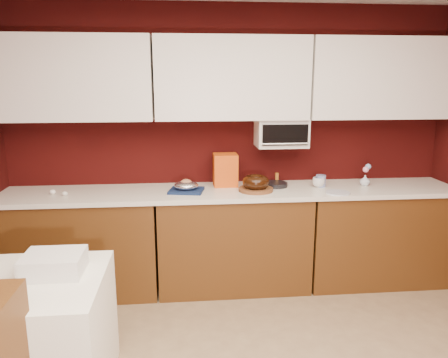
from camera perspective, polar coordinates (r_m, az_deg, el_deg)
wall_back at (r=4.05m, az=0.73°, el=4.49°), size 4.00×0.02×2.50m
base_cabinet_left at (r=4.04m, az=-18.16°, el=-8.24°), size 1.31×0.58×0.86m
base_cabinet_center at (r=3.96m, az=1.18°, el=-7.99°), size 1.31×0.58×0.86m
base_cabinet_right at (r=4.32m, az=19.18°, el=-6.95°), size 1.31×0.58×0.86m
countertop at (r=3.83m, az=1.21°, el=-1.68°), size 4.00×0.62×0.04m
upper_cabinet_left at (r=3.93m, az=-19.17°, el=12.31°), size 1.31×0.33×0.70m
upper_cabinet_center at (r=3.85m, az=1.03°, el=13.00°), size 1.31×0.33×0.70m
upper_cabinet_right at (r=4.21m, az=19.80°, el=12.25°), size 1.31×0.33×0.70m
toaster_oven at (r=3.97m, az=7.47°, el=6.02°), size 0.45×0.30×0.25m
toaster_oven_door at (r=3.82m, az=8.00°, el=5.73°), size 0.40×0.02×0.18m
toaster_oven_handle at (r=3.81m, az=8.02°, el=4.58°), size 0.42×0.02×0.02m
dining_table at (r=2.92m, az=-25.30°, el=-18.58°), size 1.00×0.80×0.75m
cake_base at (r=3.78m, az=4.17°, el=-1.37°), size 0.33×0.33×0.03m
bundt_cake at (r=3.76m, az=4.18°, el=-0.39°), size 0.28×0.28×0.09m
navy_towel at (r=3.76m, az=-4.93°, el=-1.50°), size 0.32×0.29×0.02m
foil_ham_nest at (r=3.75m, az=-4.95°, el=-0.85°), size 0.25×0.22×0.08m
roasted_ham at (r=3.74m, az=-4.95°, el=-0.48°), size 0.12×0.11×0.06m
pandoro_box at (r=3.94m, az=0.18°, el=1.21°), size 0.21×0.19×0.29m
dark_pan at (r=3.96m, az=6.77°, el=-0.71°), size 0.25×0.25×0.04m
coffee_mug at (r=3.99m, az=12.25°, el=-0.28°), size 0.13×0.13×0.11m
blue_jar at (r=4.01m, az=12.52°, el=-0.24°), size 0.12×0.12×0.11m
flower_vase at (r=4.16m, az=17.94°, el=-0.07°), size 0.09×0.09×0.11m
flower_pink at (r=4.14m, az=18.03°, el=1.19°), size 0.05×0.05×0.05m
flower_blue at (r=4.17m, az=18.32°, el=1.55°), size 0.05×0.05×0.05m
china_plate at (r=3.82m, az=14.65°, el=-1.73°), size 0.23×0.23×0.01m
amber_bottle at (r=4.07m, az=6.92°, el=0.12°), size 0.03×0.03×0.10m
egg_left at (r=3.94m, az=-21.48°, el=-1.58°), size 0.06×0.05×0.04m
egg_right at (r=3.85m, az=-20.07°, el=-1.81°), size 0.05×0.04×0.04m
newspaper_stack at (r=2.73m, az=-21.34°, el=-10.25°), size 0.34×0.28×0.12m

